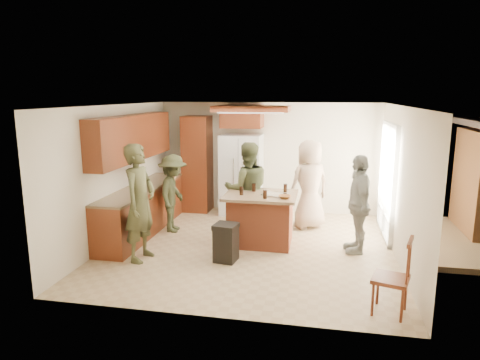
% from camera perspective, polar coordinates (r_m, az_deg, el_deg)
% --- Properties ---
extents(person_front_left, '(0.58, 0.75, 1.93)m').
position_cam_1_polar(person_front_left, '(7.11, -13.20, -2.97)').
color(person_front_left, '#424327').
rests_on(person_front_left, ground).
extents(person_behind_left, '(1.00, 0.79, 1.80)m').
position_cam_1_polar(person_behind_left, '(8.18, 0.97, -1.22)').
color(person_behind_left, '#3C4226').
rests_on(person_behind_left, ground).
extents(person_behind_right, '(1.05, 0.97, 1.80)m').
position_cam_1_polar(person_behind_right, '(8.71, 9.22, -0.59)').
color(person_behind_right, tan).
rests_on(person_behind_right, ground).
extents(person_side_right, '(0.62, 1.05, 1.70)m').
position_cam_1_polar(person_side_right, '(7.56, 15.50, -3.10)').
color(person_side_right, gray).
rests_on(person_side_right, ground).
extents(person_counter, '(0.55, 1.03, 1.54)m').
position_cam_1_polar(person_counter, '(8.51, -8.91, -1.76)').
color(person_counter, '#353921').
rests_on(person_counter, ground).
extents(left_cabinetry, '(0.64, 3.00, 2.30)m').
position_cam_1_polar(left_cabinetry, '(8.50, -13.33, -0.66)').
color(left_cabinetry, maroon).
rests_on(left_cabinetry, ground).
extents(back_wall_units, '(1.80, 0.60, 2.45)m').
position_cam_1_polar(back_wall_units, '(9.80, -4.24, 3.72)').
color(back_wall_units, maroon).
rests_on(back_wall_units, ground).
extents(refrigerator, '(0.90, 0.76, 1.80)m').
position_cam_1_polar(refrigerator, '(9.62, 0.19, 0.71)').
color(refrigerator, white).
rests_on(refrigerator, ground).
extents(kitchen_island, '(1.28, 1.03, 0.93)m').
position_cam_1_polar(kitchen_island, '(7.79, 2.76, -5.13)').
color(kitchen_island, '#A6472A').
rests_on(kitchen_island, ground).
extents(island_items, '(0.92, 0.64, 0.15)m').
position_cam_1_polar(island_items, '(7.54, 4.38, -1.82)').
color(island_items, silver).
rests_on(island_items, kitchen_island).
extents(trash_bin, '(0.41, 0.41, 0.63)m').
position_cam_1_polar(trash_bin, '(7.04, -1.89, -8.30)').
color(trash_bin, black).
rests_on(trash_bin, ground).
extents(spindle_chair, '(0.52, 0.52, 0.99)m').
position_cam_1_polar(spindle_chair, '(5.72, 19.66, -12.36)').
color(spindle_chair, maroon).
rests_on(spindle_chair, ground).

